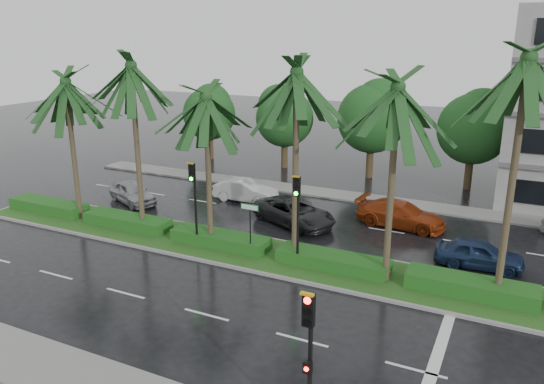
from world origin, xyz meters
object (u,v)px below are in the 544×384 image
at_px(car_silver, 132,192).
at_px(car_blue, 479,254).
at_px(signal_median_left, 194,192).
at_px(car_white, 246,191).
at_px(car_red, 401,214).
at_px(car_darkgrey, 294,212).
at_px(signal_near, 309,360).
at_px(street_sign, 250,217).

height_order(car_silver, car_blue, car_silver).
bearing_deg(signal_median_left, car_white, 100.65).
height_order(car_white, car_red, car_red).
xyz_separation_m(car_darkgrey, car_blue, (10.00, -1.57, -0.05)).
bearing_deg(car_silver, car_red, -55.44).
distance_m(car_white, car_darkgrey, 5.16).
bearing_deg(car_blue, car_silver, 84.16).
bearing_deg(car_darkgrey, car_blue, -75.08).
bearing_deg(car_darkgrey, car_red, -43.77).
bearing_deg(signal_near, car_darkgrey, 114.80).
distance_m(signal_near, car_silver, 22.87).
bearing_deg(car_darkgrey, car_white, 84.64).
bearing_deg(car_red, car_silver, 106.94).
relative_size(car_white, car_blue, 1.07).
distance_m(signal_median_left, car_silver, 9.33).
bearing_deg(street_sign, signal_median_left, -176.53).
bearing_deg(street_sign, signal_near, -54.66).
bearing_deg(signal_near, signal_median_left, 135.91).
xyz_separation_m(street_sign, car_white, (-4.50, 7.79, -1.43)).
relative_size(car_white, car_red, 0.85).
height_order(signal_near, street_sign, signal_near).
distance_m(signal_near, car_white, 21.16).
bearing_deg(signal_median_left, car_silver, 150.08).
height_order(signal_near, car_blue, signal_near).
height_order(street_sign, car_silver, street_sign).
bearing_deg(car_silver, car_darkgrey, -61.56).
distance_m(signal_near, signal_median_left, 13.93).
xyz_separation_m(signal_near, street_sign, (-7.00, 9.87, -0.38)).
distance_m(car_silver, car_red, 16.65).
bearing_deg(signal_near, car_red, 94.92).
bearing_deg(street_sign, car_red, 53.90).
xyz_separation_m(signal_near, car_blue, (3.00, 13.58, -1.83)).
relative_size(signal_near, car_red, 0.88).
distance_m(signal_median_left, car_darkgrey, 6.63).
distance_m(street_sign, car_darkgrey, 5.46).
relative_size(car_silver, car_blue, 1.03).
height_order(signal_median_left, street_sign, signal_median_left).
relative_size(signal_median_left, street_sign, 1.68).
relative_size(signal_median_left, car_white, 1.03).
distance_m(signal_near, car_blue, 14.03).
height_order(signal_near, car_white, signal_near).
bearing_deg(car_darkgrey, street_sign, -156.15).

